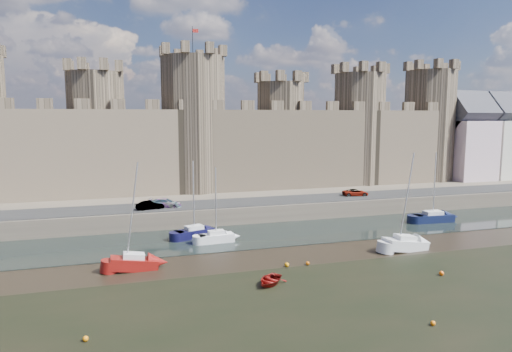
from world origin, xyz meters
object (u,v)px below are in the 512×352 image
object	(u,v)px
car_3	(356,193)
sailboat_3	(433,217)
sailboat_2	(216,237)
sailboat_5	(405,243)
car_1	(150,205)
car_2	(165,203)
sailboat_4	(134,262)
sailboat_1	(194,232)

from	to	relation	value
car_3	sailboat_3	xyz separation A→B (m)	(7.02, -10.31, -2.29)
sailboat_2	sailboat_5	xyz separation A→B (m)	(20.27, -9.37, 0.04)
car_1	car_2	world-z (taller)	car_2
car_3	sailboat_2	world-z (taller)	sailboat_2
sailboat_4	car_3	bearing A→B (deg)	27.75
car_1	sailboat_2	xyz separation A→B (m)	(7.21, -10.33, -2.36)
car_3	sailboat_2	xyz separation A→B (m)	(-25.60, -11.93, -2.32)
car_2	sailboat_1	world-z (taller)	sailboat_1
car_2	sailboat_2	size ratio (longest dim) A/B	0.49
sailboat_2	car_2	bearing A→B (deg)	110.12
car_3	sailboat_5	distance (m)	22.08
car_1	sailboat_3	xyz separation A→B (m)	(39.82, -8.71, -2.33)
car_2	car_3	world-z (taller)	car_2
car_2	sailboat_4	bearing A→B (deg)	-178.11
car_1	sailboat_3	world-z (taller)	sailboat_3
car_2	sailboat_2	world-z (taller)	sailboat_2
car_1	sailboat_2	distance (m)	12.82
car_1	car_2	distance (m)	2.42
sailboat_5	sailboat_4	bearing A→B (deg)	172.39
sailboat_1	sailboat_2	distance (m)	3.69
car_1	sailboat_3	distance (m)	40.83
car_2	car_3	xyz separation A→B (m)	(30.60, 0.60, -0.07)
car_2	sailboat_3	xyz separation A→B (m)	(37.62, -9.71, -2.36)
car_1	car_3	xyz separation A→B (m)	(32.80, 1.60, -0.04)
sailboat_1	sailboat_4	world-z (taller)	sailboat_4
car_3	sailboat_4	size ratio (longest dim) A/B	0.38
car_2	sailboat_2	bearing A→B (deg)	-139.43
car_1	sailboat_4	distance (m)	18.11
sailboat_1	sailboat_2	size ratio (longest dim) A/B	1.06
sailboat_5	car_3	bearing A→B (deg)	72.05
car_1	sailboat_4	world-z (taller)	sailboat_4
car_1	sailboat_2	size ratio (longest dim) A/B	0.41
sailboat_1	sailboat_5	xyz separation A→B (m)	(22.51, -12.30, 0.02)
car_3	sailboat_1	bearing A→B (deg)	117.20
car_1	sailboat_2	world-z (taller)	sailboat_2
car_1	sailboat_1	xyz separation A→B (m)	(4.96, -7.40, -2.34)
car_2	car_3	size ratio (longest dim) A/B	1.08
sailboat_4	sailboat_5	xyz separation A→B (m)	(30.25, -1.96, 0.01)
car_1	sailboat_1	distance (m)	9.21
sailboat_5	car_2	bearing A→B (deg)	136.77
car_2	sailboat_1	size ratio (longest dim) A/B	0.46
sailboat_4	sailboat_5	distance (m)	30.31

